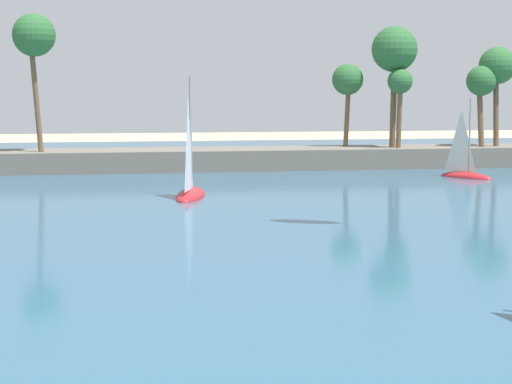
# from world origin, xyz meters

# --- Properties ---
(sea) EXTENTS (220.00, 98.47, 0.06)m
(sea) POSITION_xyz_m (0.00, 58.49, 0.03)
(sea) COLOR #33607F
(sea) RESTS_ON ground
(palm_headland) EXTENTS (102.46, 6.00, 12.96)m
(palm_headland) POSITION_xyz_m (0.86, 67.68, 2.87)
(palm_headland) COLOR slate
(palm_headland) RESTS_ON ground
(sailboat_near_shore) EXTENTS (3.62, 4.51, 6.54)m
(sailboat_near_shore) POSITION_xyz_m (25.90, 57.67, 0.65)
(sailboat_near_shore) COLOR red
(sailboat_near_shore) RESTS_ON sea
(sailboat_far_left) EXTENTS (2.95, 5.89, 8.19)m
(sailboat_far_left) POSITION_xyz_m (3.86, 49.09, 0.80)
(sailboat_far_left) COLOR red
(sailboat_far_left) RESTS_ON sea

